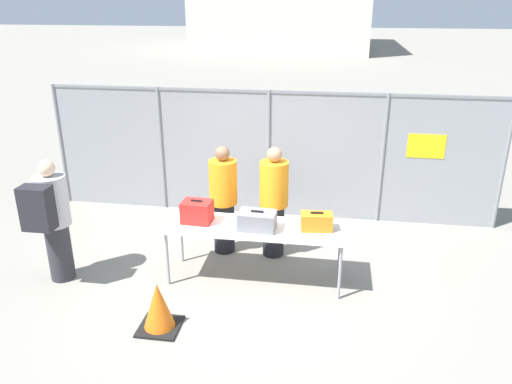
% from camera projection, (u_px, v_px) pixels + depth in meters
% --- Properties ---
extents(ground_plane, '(120.00, 120.00, 0.00)m').
position_uv_depth(ground_plane, '(246.00, 279.00, 6.89)').
color(ground_plane, gray).
extents(fence_section, '(7.73, 0.07, 2.21)m').
position_uv_depth(fence_section, '(270.00, 152.00, 8.56)').
color(fence_section, gray).
rests_on(fence_section, ground_plane).
extents(inspection_table, '(2.39, 0.76, 0.79)m').
position_uv_depth(inspection_table, '(255.00, 230.00, 6.64)').
color(inspection_table, silver).
rests_on(inspection_table, ground_plane).
extents(suitcase_red, '(0.41, 0.32, 0.32)m').
position_uv_depth(suitcase_red, '(197.00, 212.00, 6.71)').
color(suitcase_red, red).
rests_on(suitcase_red, inspection_table).
extents(suitcase_grey, '(0.50, 0.34, 0.26)m').
position_uv_depth(suitcase_grey, '(257.00, 221.00, 6.51)').
color(suitcase_grey, slate).
rests_on(suitcase_grey, inspection_table).
extents(suitcase_orange, '(0.43, 0.28, 0.25)m').
position_uv_depth(suitcase_orange, '(316.00, 221.00, 6.50)').
color(suitcase_orange, orange).
rests_on(suitcase_orange, inspection_table).
extents(traveler_hooded, '(0.42, 0.66, 1.71)m').
position_uv_depth(traveler_hooded, '(51.00, 217.00, 6.54)').
color(traveler_hooded, '#2D2D33').
rests_on(traveler_hooded, ground_plane).
extents(security_worker_near, '(0.42, 0.42, 1.68)m').
position_uv_depth(security_worker_near, '(274.00, 201.00, 7.26)').
color(security_worker_near, black).
rests_on(security_worker_near, ground_plane).
extents(security_worker_far, '(0.41, 0.41, 1.66)m').
position_uv_depth(security_worker_far, '(223.00, 199.00, 7.37)').
color(security_worker_far, black).
rests_on(security_worker_far, ground_plane).
extents(utility_trailer, '(4.19, 2.14, 0.63)m').
position_uv_depth(utility_trailer, '(390.00, 166.00, 10.27)').
color(utility_trailer, silver).
rests_on(utility_trailer, ground_plane).
extents(distant_hangar, '(11.77, 12.98, 6.02)m').
position_uv_depth(distant_hangar, '(287.00, 5.00, 37.00)').
color(distant_hangar, beige).
rests_on(distant_hangar, ground_plane).
extents(traffic_cone, '(0.48, 0.48, 0.60)m').
position_uv_depth(traffic_cone, '(158.00, 308.00, 5.79)').
color(traffic_cone, black).
rests_on(traffic_cone, ground_plane).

